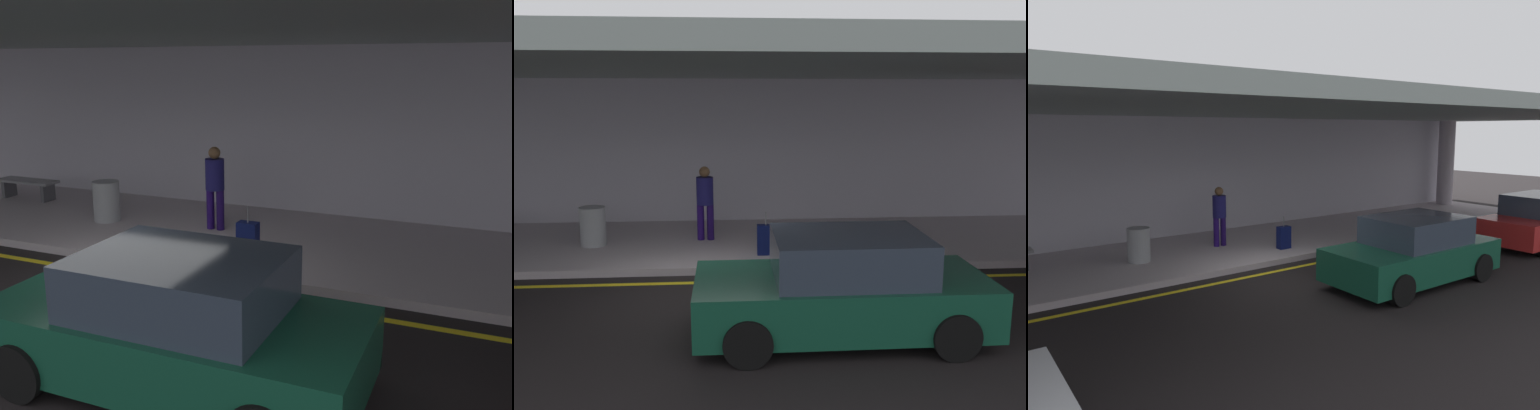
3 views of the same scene
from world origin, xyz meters
The scene contains 9 objects.
ground_plane centered at (0.00, 0.00, 0.00)m, with size 60.00×60.00×0.00m, color black.
sidewalk centered at (0.00, 3.10, 0.07)m, with size 26.00×4.20×0.15m, color #AFA3A9.
lane_stripe_yellow centered at (0.00, 0.56, 0.00)m, with size 26.00×0.14×0.01m, color yellow.
ceiling_overhang centered at (0.00, 2.60, 3.95)m, with size 28.00×13.20×0.30m, color gray.
terminal_back_wall centered at (0.00, 5.35, 1.90)m, with size 26.00×0.30×3.80m, color #AFAAB8.
car_dark_green centered at (2.12, -1.94, 0.71)m, with size 4.10×1.92×1.50m.
traveler_with_luggage centered at (0.01, 3.17, 1.11)m, with size 0.38×0.38×1.68m.
suitcase_upright_primary centered at (1.30, 1.86, 0.46)m, with size 0.36×0.22×0.90m.
trash_bin_steel centered at (-2.43, 2.87, 0.57)m, with size 0.56×0.56×0.85m, color gray.
Camera 2 is at (0.52, -9.49, 3.40)m, focal length 39.91 mm.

